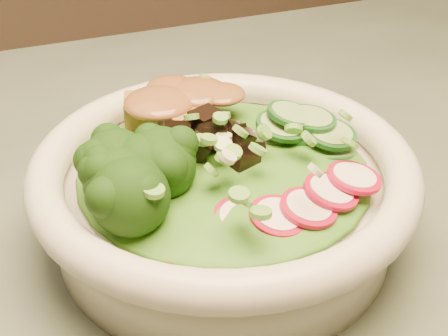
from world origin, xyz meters
name	(u,v)px	position (x,y,z in m)	size (l,w,h in m)	color
dining_table	(277,292)	(0.00, 0.00, 0.64)	(1.20, 0.80, 0.75)	black
salad_bowl	(224,191)	(-0.07, -0.03, 0.79)	(0.28, 0.28, 0.07)	silver
lettuce_bed	(224,167)	(-0.07, -0.03, 0.81)	(0.21, 0.21, 0.02)	#286916
broccoli_florets	(145,178)	(-0.13, -0.05, 0.83)	(0.08, 0.07, 0.05)	black
radish_slices	(289,208)	(-0.05, -0.10, 0.82)	(0.11, 0.04, 0.02)	maroon
cucumber_slices	(298,126)	(0.00, -0.02, 0.82)	(0.07, 0.07, 0.04)	#8FCC71
mushroom_heap	(214,142)	(-0.07, -0.02, 0.83)	(0.07, 0.07, 0.04)	black
tofu_cubes	(178,115)	(-0.08, 0.03, 0.82)	(0.09, 0.06, 0.04)	brown
peanut_sauce	(177,99)	(-0.08, 0.03, 0.84)	(0.07, 0.06, 0.02)	brown
scallion_garnish	(224,137)	(-0.07, -0.03, 0.84)	(0.20, 0.20, 0.02)	#63A83B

